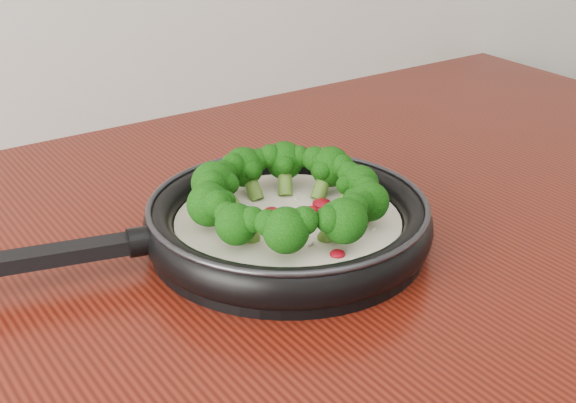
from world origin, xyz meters
TOP-DOWN VIEW (x-y plane):
  - skillet at (0.05, 1.05)m, footprint 0.48×0.36m

SIDE VIEW (x-z plane):
  - skillet at x=0.05m, z-range 0.89..0.97m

